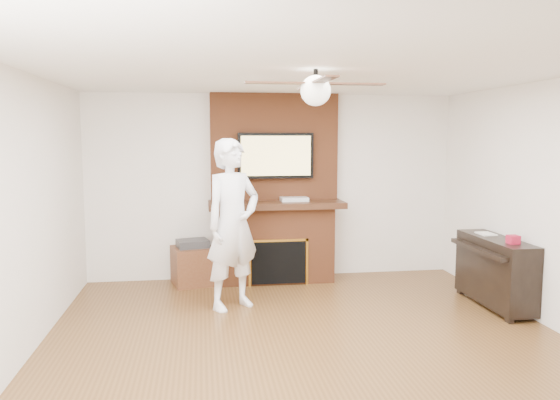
{
  "coord_description": "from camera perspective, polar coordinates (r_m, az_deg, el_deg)",
  "views": [
    {
      "loc": [
        -0.98,
        -4.62,
        1.93
      ],
      "look_at": [
        -0.18,
        0.9,
        1.28
      ],
      "focal_mm": 35.0,
      "sensor_mm": 36.0,
      "label": 1
    }
  ],
  "objects": [
    {
      "name": "room_shell",
      "position": [
        4.77,
        3.65,
        -1.58
      ],
      "size": [
        5.36,
        5.86,
        2.86
      ],
      "color": "#523418",
      "rests_on": "ground"
    },
    {
      "name": "fireplace",
      "position": [
        7.29,
        -0.49,
        -0.72
      ],
      "size": [
        1.78,
        0.64,
        2.5
      ],
      "color": "brown",
      "rests_on": "ground"
    },
    {
      "name": "tv",
      "position": [
        7.19,
        -0.45,
        4.65
      ],
      "size": [
        1.0,
        0.08,
        0.6
      ],
      "color": "black",
      "rests_on": "fireplace"
    },
    {
      "name": "ceiling_fan",
      "position": [
        4.74,
        3.75,
        11.47
      ],
      "size": [
        1.21,
        1.21,
        0.31
      ],
      "color": "black",
      "rests_on": "room_shell"
    },
    {
      "name": "person",
      "position": [
        6.12,
        -4.96,
        -2.54
      ],
      "size": [
        0.84,
        0.77,
        1.91
      ],
      "primitive_type": "imported",
      "rotation": [
        0.0,
        0.0,
        0.58
      ],
      "color": "white",
      "rests_on": "ground"
    },
    {
      "name": "side_table",
      "position": [
        7.29,
        -9.07,
        -6.59
      ],
      "size": [
        0.61,
        0.61,
        0.59
      ],
      "rotation": [
        0.0,
        0.0,
        0.23
      ],
      "color": "#512B17",
      "rests_on": "ground"
    },
    {
      "name": "piano",
      "position": [
        6.7,
        21.51,
        -6.82
      ],
      "size": [
        0.45,
        1.21,
        0.88
      ],
      "rotation": [
        0.0,
        0.0,
        0.0
      ],
      "color": "black",
      "rests_on": "ground"
    },
    {
      "name": "cable_box",
      "position": [
        7.22,
        1.49,
        0.09
      ],
      "size": [
        0.37,
        0.22,
        0.05
      ],
      "primitive_type": "cube",
      "rotation": [
        0.0,
        0.0,
        0.04
      ],
      "color": "silver",
      "rests_on": "fireplace"
    },
    {
      "name": "candle_orange",
      "position": [
        7.22,
        -1.58,
        -8.32
      ],
      "size": [
        0.07,
        0.07,
        0.13
      ],
      "primitive_type": "cylinder",
      "color": "#B94C15",
      "rests_on": "ground"
    },
    {
      "name": "candle_green",
      "position": [
        7.23,
        -1.07,
        -8.51
      ],
      "size": [
        0.06,
        0.06,
        0.08
      ],
      "primitive_type": "cylinder",
      "color": "#36883E",
      "rests_on": "ground"
    },
    {
      "name": "candle_cream",
      "position": [
        7.32,
        -0.25,
        -8.16
      ],
      "size": [
        0.08,
        0.08,
        0.12
      ],
      "primitive_type": "cylinder",
      "color": "#C4AF9C",
      "rests_on": "ground"
    },
    {
      "name": "candle_blue",
      "position": [
        7.3,
        1.71,
        -8.33
      ],
      "size": [
        0.07,
        0.07,
        0.09
      ],
      "primitive_type": "cylinder",
      "color": "#3660A4",
      "rests_on": "ground"
    },
    {
      "name": "candle_blue_extra",
      "position": [
        7.27,
        0.54,
        -8.37
      ],
      "size": [
        0.07,
        0.07,
        0.09
      ],
      "primitive_type": "cylinder",
      "color": "#3763A5",
      "rests_on": "ground"
    }
  ]
}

